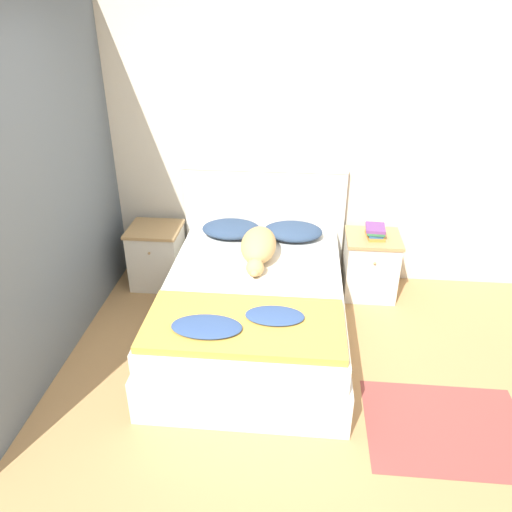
{
  "coord_description": "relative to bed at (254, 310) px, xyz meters",
  "views": [
    {
      "loc": [
        0.19,
        -2.21,
        2.49
      ],
      "look_at": [
        -0.14,
        1.24,
        0.64
      ],
      "focal_mm": 35.0,
      "sensor_mm": 36.0,
      "label": 1
    }
  ],
  "objects": [
    {
      "name": "ground_plane",
      "position": [
        0.14,
        -1.04,
        -0.26
      ],
      "size": [
        16.0,
        16.0,
        0.0
      ],
      "primitive_type": "plane",
      "color": "tan"
    },
    {
      "name": "wall_back",
      "position": [
        0.14,
        1.09,
        1.01
      ],
      "size": [
        9.0,
        0.06,
        2.55
      ],
      "color": "beige",
      "rests_on": "ground_plane"
    },
    {
      "name": "wall_side_left",
      "position": [
        -1.42,
        0.01,
        1.01
      ],
      "size": [
        0.06,
        3.1,
        2.55
      ],
      "color": "slate",
      "rests_on": "ground_plane"
    },
    {
      "name": "bed",
      "position": [
        0.0,
        0.0,
        0.0
      ],
      "size": [
        1.4,
        1.99,
        0.54
      ],
      "color": "silver",
      "rests_on": "ground_plane"
    },
    {
      "name": "headboard",
      "position": [
        0.0,
        1.02,
        0.31
      ],
      "size": [
        1.48,
        0.06,
        1.1
      ],
      "color": "silver",
      "rests_on": "ground_plane"
    },
    {
      "name": "nightstand_left",
      "position": [
        -0.99,
        0.77,
        0.03
      ],
      "size": [
        0.48,
        0.45,
        0.58
      ],
      "color": "silver",
      "rests_on": "ground_plane"
    },
    {
      "name": "nightstand_right",
      "position": [
        0.99,
        0.77,
        0.03
      ],
      "size": [
        0.48,
        0.45,
        0.58
      ],
      "color": "silver",
      "rests_on": "ground_plane"
    },
    {
      "name": "pillow_left",
      "position": [
        -0.28,
        0.76,
        0.34
      ],
      "size": [
        0.52,
        0.37,
        0.13
      ],
      "color": "navy",
      "rests_on": "bed"
    },
    {
      "name": "pillow_right",
      "position": [
        0.28,
        0.76,
        0.34
      ],
      "size": [
        0.52,
        0.37,
        0.13
      ],
      "color": "navy",
      "rests_on": "bed"
    },
    {
      "name": "quilt",
      "position": [
        -0.01,
        -0.63,
        0.31
      ],
      "size": [
        1.3,
        0.66,
        0.09
      ],
      "color": "gold",
      "rests_on": "bed"
    },
    {
      "name": "dog",
      "position": [
        0.01,
        0.35,
        0.38
      ],
      "size": [
        0.29,
        0.74,
        0.23
      ],
      "color": "tan",
      "rests_on": "bed"
    },
    {
      "name": "book_stack",
      "position": [
        0.99,
        0.76,
        0.37
      ],
      "size": [
        0.18,
        0.22,
        0.1
      ],
      "color": "orange",
      "rests_on": "nightstand_right"
    },
    {
      "name": "rug",
      "position": [
        1.33,
        -0.84,
        -0.26
      ],
      "size": [
        1.03,
        0.79,
        0.0
      ],
      "color": "#93423D",
      "rests_on": "ground_plane"
    }
  ]
}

